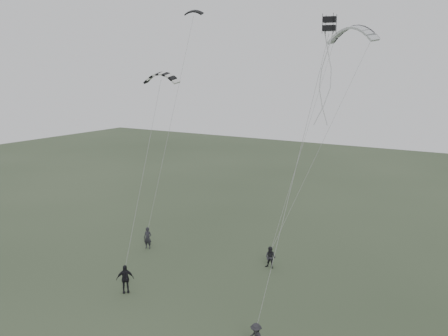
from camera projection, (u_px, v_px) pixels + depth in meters
The scene contains 8 objects.
ground at pixel (154, 297), 28.60m from camera, with size 140.00×140.00×0.00m, color #34422C.
flyer_left at pixel (148, 238), 36.46m from camera, with size 0.67×0.44×1.83m, color #222127.
flyer_right at pixel (270, 257), 32.73m from camera, with size 0.81×0.63×1.67m, color black.
flyer_center at pixel (125, 279), 29.01m from camera, with size 1.13×0.47×1.94m, color black.
kite_dark_small at pixel (194, 11), 37.91m from camera, with size 1.65×0.50×0.53m, color black, non-canonical shape.
kite_pale_large at pixel (353, 27), 32.50m from camera, with size 4.08×0.92×1.67m, color #BBBDC1, non-canonical shape.
kite_striped at pixel (161, 74), 32.88m from camera, with size 2.88×0.72×1.14m, color black, non-canonical shape.
kite_box at pixel (329, 24), 23.28m from camera, with size 0.68×0.68×0.73m, color black, non-canonical shape.
Camera 1 is at (17.32, -20.22, 14.20)m, focal length 35.00 mm.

